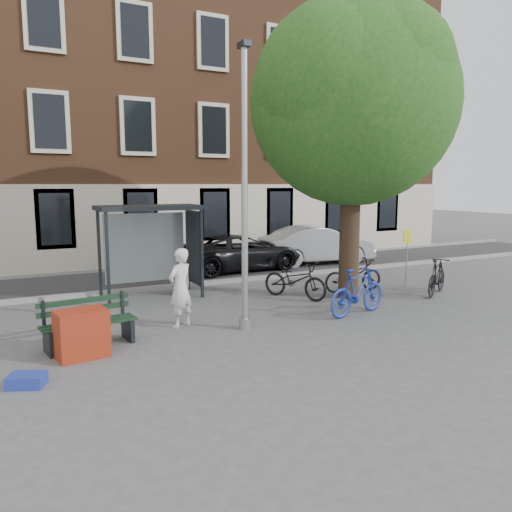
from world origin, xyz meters
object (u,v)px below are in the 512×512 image
object	(u,v)px
lamppost	(245,204)
car_dark	(239,252)
bike_a	(353,275)
bike_d	(437,277)
notice_sign	(407,247)
bike_c	(295,280)
red_stand	(82,334)
bike_b	(358,291)
bench	(89,325)
car_silver	(317,245)
painter	(180,288)
bus_shelter	(163,230)

from	to	relation	value
lamppost	car_dark	size ratio (longest dim) A/B	1.27
bike_a	bike_d	size ratio (longest dim) A/B	1.06
notice_sign	bike_a	bearing A→B (deg)	175.01
bike_c	red_stand	size ratio (longest dim) A/B	2.24
bike_a	bike_b	distance (m)	2.76
bench	bike_d	size ratio (longest dim) A/B	1.06
bike_b	bike_c	size ratio (longest dim) A/B	0.97
bench	bike_a	size ratio (longest dim) A/B	1.00
car_silver	notice_sign	xyz separation A→B (m)	(-0.18, -5.21, 0.50)
painter	car_dark	distance (m)	7.61
bus_shelter	red_stand	xyz separation A→B (m)	(-2.89, -4.37, -1.47)
bus_shelter	bike_d	distance (m)	8.05
bus_shelter	bench	distance (m)	4.84
bike_d	notice_sign	xyz separation A→B (m)	(0.03, 1.27, 0.73)
bench	painter	bearing A→B (deg)	5.27
bike_a	car_silver	distance (m)	5.40
painter	car_silver	xyz separation A→B (m)	(7.91, 6.21, -0.13)
bus_shelter	bike_d	xyz separation A→B (m)	(7.11, -3.52, -1.38)
notice_sign	painter	bearing A→B (deg)	-170.75
car_dark	notice_sign	bearing A→B (deg)	-151.38
lamppost	red_stand	distance (m)	4.21
bus_shelter	notice_sign	xyz separation A→B (m)	(7.13, -2.25, -0.65)
bike_b	notice_sign	size ratio (longest dim) A/B	1.09
bike_b	notice_sign	world-z (taller)	notice_sign
bench	car_dark	world-z (taller)	car_dark
bike_b	lamppost	bearing A→B (deg)	74.84
red_stand	car_dark	bearing A→B (deg)	47.52
car_silver	red_stand	size ratio (longest dim) A/B	5.16
bench	bike_d	world-z (taller)	bike_d
red_stand	bike_a	bearing A→B (deg)	16.08
painter	red_stand	distance (m)	2.59
painter	bike_d	distance (m)	7.71
car_dark	red_stand	bearing A→B (deg)	133.52
bench	red_stand	world-z (taller)	bench
bike_b	red_stand	bearing A→B (deg)	78.79
painter	notice_sign	distance (m)	7.80
lamppost	car_dark	distance (m)	8.03
bike_a	car_dark	xyz separation A→B (m)	(-1.43, 4.97, 0.17)
bike_c	car_dark	distance (m)	5.02
bike_b	car_silver	bearing A→B (deg)	-39.24
bus_shelter	bike_c	distance (m)	4.03
car_dark	red_stand	distance (m)	9.92
painter	bike_a	world-z (taller)	painter
bike_c	car_silver	size ratio (longest dim) A/B	0.43
bench	bike_d	bearing A→B (deg)	-6.67
painter	bench	size ratio (longest dim) A/B	0.95
bike_c	bike_d	xyz separation A→B (m)	(3.92, -1.48, 0.00)
lamppost	notice_sign	distance (m)	6.95
bench	notice_sign	size ratio (longest dim) A/B	1.06
painter	bench	world-z (taller)	painter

